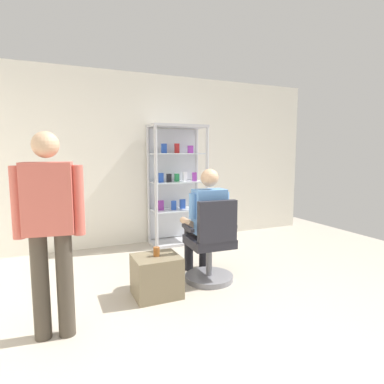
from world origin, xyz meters
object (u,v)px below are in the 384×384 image
at_px(display_cabinet_main, 176,184).
at_px(tea_glass, 157,252).
at_px(storage_crate, 157,276).
at_px(seated_shopkeeper, 205,218).
at_px(office_chair, 211,248).
at_px(standing_customer, 50,223).

xyz_separation_m(display_cabinet_main, tea_glass, (-0.91, -1.80, -0.49)).
bearing_deg(storage_crate, seated_shopkeeper, 20.72).
relative_size(office_chair, standing_customer, 0.59).
height_order(display_cabinet_main, standing_customer, display_cabinet_main).
xyz_separation_m(seated_shopkeeper, storage_crate, (-0.68, -0.26, -0.50)).
height_order(tea_glass, standing_customer, standing_customer).
relative_size(display_cabinet_main, office_chair, 1.98).
bearing_deg(seated_shopkeeper, tea_glass, -159.32).
bearing_deg(tea_glass, display_cabinet_main, 63.27).
bearing_deg(seated_shopkeeper, storage_crate, -159.28).
bearing_deg(office_chair, storage_crate, -171.96).
bearing_deg(display_cabinet_main, tea_glass, -116.73).
bearing_deg(tea_glass, office_chair, 7.91).
xyz_separation_m(display_cabinet_main, storage_crate, (-0.91, -1.81, -0.75)).
bearing_deg(tea_glass, seated_shopkeeper, 20.68).
bearing_deg(office_chair, tea_glass, -172.09).
relative_size(seated_shopkeeper, storage_crate, 2.78).
bearing_deg(standing_customer, tea_glass, 21.67).
height_order(office_chair, seated_shopkeeper, seated_shopkeeper).
xyz_separation_m(seated_shopkeeper, standing_customer, (-1.66, -0.64, 0.22)).
bearing_deg(standing_customer, storage_crate, 21.65).
height_order(office_chair, tea_glass, office_chair).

